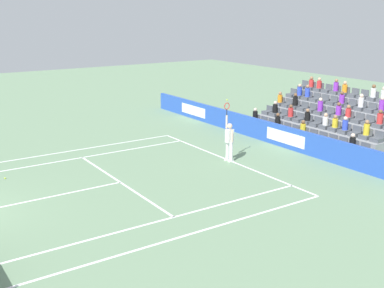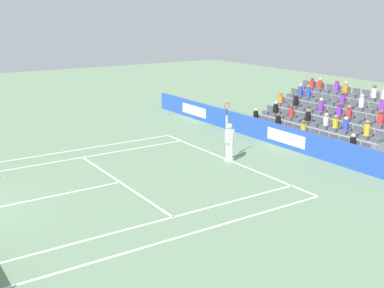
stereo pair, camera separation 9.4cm
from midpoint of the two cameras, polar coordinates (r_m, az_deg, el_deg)
name	(u,v)px [view 2 (the right image)]	position (r m, az deg, el deg)	size (l,w,h in m)	color
line_baseline	(228,160)	(22.42, 4.41, -1.88)	(10.97, 0.10, 0.01)	white
line_service	(120,182)	(19.69, -8.37, -4.48)	(8.23, 0.10, 0.01)	white
line_centre_service	(41,198)	(18.67, -17.33, -6.17)	(0.10, 6.40, 0.01)	white
line_singles_sideline_left	(73,159)	(23.17, -13.76, -1.72)	(0.10, 11.89, 0.01)	white
line_singles_sideline_right	(161,220)	(16.10, -3.50, -9.00)	(0.10, 11.89, 0.01)	white
line_doubles_sideline_left	(64,152)	(24.41, -14.86, -0.92)	(0.10, 11.89, 0.01)	white
line_doubles_sideline_right	(183,236)	(15.04, -0.83, -10.81)	(0.10, 11.89, 0.01)	white
line_centre_mark	(226,160)	(22.36, 4.21, -1.93)	(0.10, 0.20, 0.01)	white
sponsor_barrier	(287,137)	(24.65, 11.30, 0.77)	(24.88, 0.22, 1.09)	blue
tennis_player	(229,140)	(21.98, 4.58, 0.45)	(0.53, 0.37, 2.85)	white
stadium_stand	(335,123)	(27.16, 16.72, 2.39)	(8.06, 4.75, 2.99)	gray
loose_tennis_ball	(5,178)	(21.29, -21.13, -3.77)	(0.07, 0.07, 0.07)	#D1E533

